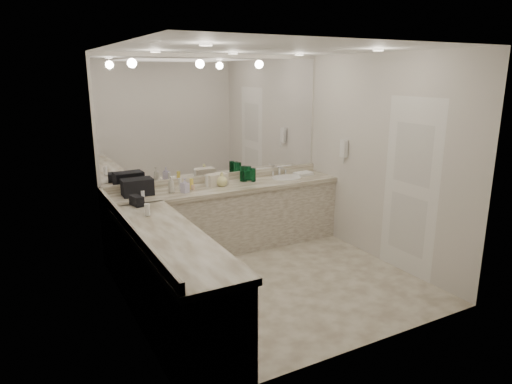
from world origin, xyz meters
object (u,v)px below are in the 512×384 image
sink (287,178)px  soap_bottle_c (222,179)px  black_toiletry_bag (137,187)px  soap_bottle_b (185,185)px  wall_phone (344,148)px  hand_towel (303,173)px  cream_cosmetic_case (217,179)px  soap_bottle_a (171,185)px

sink → soap_bottle_c: (-1.02, -0.01, 0.10)m
black_toiletry_bag → soap_bottle_b: (0.55, -0.16, -0.01)m
wall_phone → black_toiletry_bag: (-2.73, 0.57, -0.35)m
hand_towel → soap_bottle_b: 1.89m
cream_cosmetic_case → soap_bottle_b: size_ratio=1.45×
wall_phone → soap_bottle_c: size_ratio=1.25×
wall_phone → soap_bottle_a: (-2.33, 0.47, -0.34)m
hand_towel → soap_bottle_a: size_ratio=1.22×
soap_bottle_a → soap_bottle_c: 0.70m
sink → hand_towel: hand_towel is taller
soap_bottle_c → cream_cosmetic_case: bearing=110.8°
hand_towel → soap_bottle_c: size_ratio=1.34×
wall_phone → soap_bottle_a: 2.40m
hand_towel → soap_bottle_b: bearing=-175.8°
black_toiletry_bag → soap_bottle_c: (1.10, -0.08, -0.01)m
wall_phone → cream_cosmetic_case: wall_phone is taller
sink → soap_bottle_c: soap_bottle_c is taller
black_toiletry_bag → hand_towel: black_toiletry_bag is taller
wall_phone → cream_cosmetic_case: 1.80m
black_toiletry_bag → soap_bottle_a: 0.41m
sink → black_toiletry_bag: (-2.12, 0.07, 0.11)m
sink → cream_cosmetic_case: size_ratio=1.61×
cream_cosmetic_case → soap_bottle_a: size_ratio=1.30×
wall_phone → soap_bottle_b: (-2.17, 0.41, -0.36)m
black_toiletry_bag → soap_bottle_b: size_ratio=1.95×
black_toiletry_bag → soap_bottle_c: size_ratio=1.91×
wall_phone → hand_towel: 0.75m
cream_cosmetic_case → wall_phone: bearing=-25.4°
sink → black_toiletry_bag: bearing=178.2°
soap_bottle_a → hand_towel: bearing=2.1°
soap_bottle_a → soap_bottle_b: size_ratio=1.12×
soap_bottle_a → soap_bottle_c: soap_bottle_a is taller
cream_cosmetic_case → soap_bottle_b: bearing=-167.5°
wall_phone → sink: bearing=140.4°
black_toiletry_bag → cream_cosmetic_case: size_ratio=1.34×
cream_cosmetic_case → soap_bottle_b: 0.54m
hand_towel → soap_bottle_a: soap_bottle_a is taller
cream_cosmetic_case → hand_towel: bearing=-7.6°
wall_phone → black_toiletry_bag: wall_phone is taller
soap_bottle_b → hand_towel: bearing=4.2°
wall_phone → soap_bottle_c: bearing=163.4°
cream_cosmetic_case → soap_bottle_c: bearing=-75.5°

